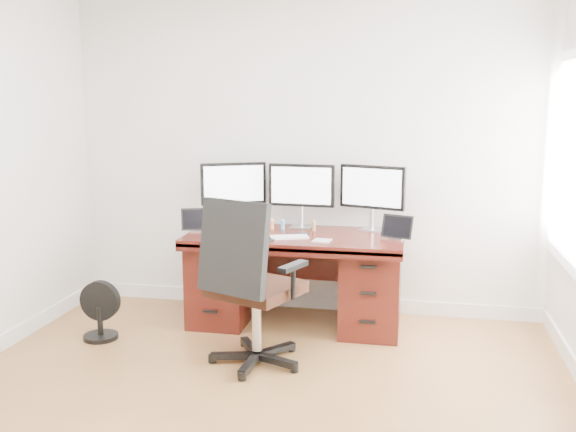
% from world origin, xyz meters
% --- Properties ---
extents(back_wall, '(4.00, 0.10, 2.70)m').
position_xyz_m(back_wall, '(0.00, 2.25, 1.35)').
color(back_wall, white).
rests_on(back_wall, ground).
extents(desk, '(1.70, 0.80, 0.75)m').
position_xyz_m(desk, '(0.00, 1.83, 0.40)').
color(desk, '#42120D').
rests_on(desk, ground).
extents(office_chair, '(0.81, 0.81, 1.17)m').
position_xyz_m(office_chair, '(-0.14, 0.95, 0.38)').
color(office_chair, black).
rests_on(office_chair, ground).
extents(floor_fan, '(0.31, 0.26, 0.45)m').
position_xyz_m(floor_fan, '(-1.40, 1.21, 0.22)').
color(floor_fan, black).
rests_on(floor_fan, ground).
extents(monitor_left, '(0.51, 0.27, 0.53)m').
position_xyz_m(monitor_left, '(-0.58, 2.07, 1.09)').
color(monitor_left, silver).
rests_on(monitor_left, desk).
extents(monitor_center, '(0.55, 0.15, 0.53)m').
position_xyz_m(monitor_center, '(-0.00, 2.07, 1.09)').
color(monitor_center, silver).
rests_on(monitor_center, desk).
extents(monitor_right, '(0.53, 0.21, 0.53)m').
position_xyz_m(monitor_right, '(0.58, 2.07, 1.09)').
color(monitor_right, silver).
rests_on(monitor_right, desk).
extents(tablet_left, '(0.25, 0.15, 0.19)m').
position_xyz_m(tablet_left, '(-0.81, 1.75, 0.84)').
color(tablet_left, silver).
rests_on(tablet_left, desk).
extents(tablet_right, '(0.25, 0.14, 0.19)m').
position_xyz_m(tablet_right, '(0.79, 1.75, 0.84)').
color(tablet_right, silver).
rests_on(tablet_right, desk).
extents(keyboard, '(0.32, 0.22, 0.01)m').
position_xyz_m(keyboard, '(-0.02, 1.65, 0.76)').
color(keyboard, white).
rests_on(keyboard, desk).
extents(trackpad, '(0.14, 0.14, 0.01)m').
position_xyz_m(trackpad, '(0.24, 1.59, 0.76)').
color(trackpad, silver).
rests_on(trackpad, desk).
extents(drawing_tablet, '(0.26, 0.22, 0.01)m').
position_xyz_m(drawing_tablet, '(-0.22, 1.60, 0.76)').
color(drawing_tablet, black).
rests_on(drawing_tablet, desk).
extents(phone, '(0.13, 0.07, 0.01)m').
position_xyz_m(phone, '(0.05, 1.80, 0.76)').
color(phone, black).
rests_on(phone, desk).
extents(figurine_purple, '(0.04, 0.04, 0.09)m').
position_xyz_m(figurine_purple, '(-0.35, 1.95, 0.80)').
color(figurine_purple, '#916ACA').
rests_on(figurine_purple, desk).
extents(figurine_orange, '(0.04, 0.04, 0.09)m').
position_xyz_m(figurine_orange, '(-0.22, 1.95, 0.80)').
color(figurine_orange, '#F59145').
rests_on(figurine_orange, desk).
extents(figurine_blue, '(0.04, 0.04, 0.09)m').
position_xyz_m(figurine_blue, '(-0.13, 1.95, 0.80)').
color(figurine_blue, '#4B9AE6').
rests_on(figurine_blue, desk).
extents(figurine_brown, '(0.04, 0.04, 0.09)m').
position_xyz_m(figurine_brown, '(0.12, 1.95, 0.80)').
color(figurine_brown, '#9A7345').
rests_on(figurine_brown, desk).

